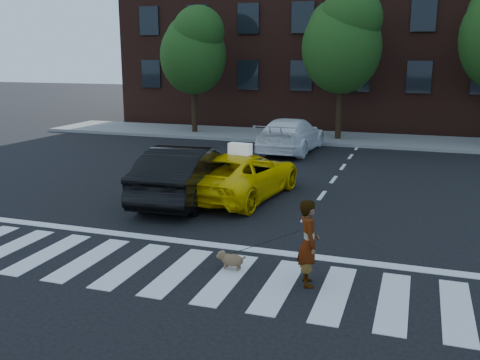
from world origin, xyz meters
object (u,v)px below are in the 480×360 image
(tree_mid, at_px, (343,38))
(black_sedan, at_px, (186,173))
(woman, at_px, (308,243))
(taxi, at_px, (242,175))
(white_suv, at_px, (291,135))
(tree_left, at_px, (194,48))
(dog, at_px, (230,259))

(tree_mid, height_order, black_sedan, tree_mid)
(tree_mid, relative_size, woman, 4.48)
(taxi, height_order, black_sedan, black_sedan)
(tree_mid, height_order, white_suv, tree_mid)
(taxi, bearing_deg, tree_left, -53.16)
(tree_left, distance_m, white_suv, 7.84)
(tree_mid, relative_size, white_suv, 1.41)
(tree_left, relative_size, woman, 4.10)
(taxi, xyz_separation_m, dog, (1.51, -5.28, -0.44))
(black_sedan, xyz_separation_m, white_suv, (1.00, 8.64, -0.06))
(black_sedan, xyz_separation_m, woman, (4.47, -4.64, 0.00))
(black_sedan, bearing_deg, woman, 129.86)
(taxi, relative_size, woman, 2.95)
(white_suv, bearing_deg, tree_mid, -111.34)
(taxi, height_order, dog, taxi)
(tree_left, xyz_separation_m, woman, (9.44, -16.75, -3.65))
(dog, bearing_deg, tree_mid, 94.54)
(black_sedan, height_order, white_suv, black_sedan)
(tree_left, xyz_separation_m, black_sedan, (4.97, -12.12, -3.65))
(taxi, distance_m, dog, 5.51)
(black_sedan, bearing_deg, tree_left, -71.81)
(tree_left, bearing_deg, tree_mid, -0.00)
(tree_mid, xyz_separation_m, taxi, (-1.14, -11.26, -4.20))
(taxi, xyz_separation_m, black_sedan, (-1.39, -0.85, 0.14))
(tree_left, bearing_deg, dog, -64.57)
(tree_left, relative_size, black_sedan, 1.35)
(tree_left, xyz_separation_m, tree_mid, (7.50, -0.00, 0.41))
(taxi, bearing_deg, dog, 113.35)
(tree_mid, height_order, dog, tree_mid)
(tree_left, bearing_deg, black_sedan, -67.72)
(white_suv, xyz_separation_m, woman, (3.47, -13.28, 0.06))
(tree_mid, xyz_separation_m, woman, (1.94, -16.75, -4.06))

